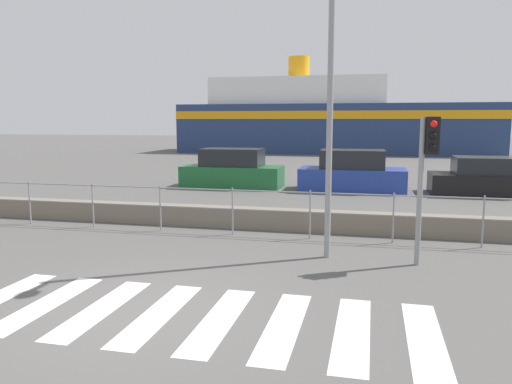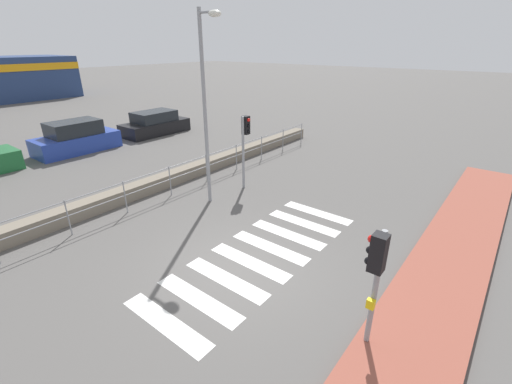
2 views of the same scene
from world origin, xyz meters
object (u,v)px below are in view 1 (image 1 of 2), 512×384
(parked_car_blue, at_px, (352,173))
(parked_car_black, at_px, (489,179))
(parked_car_green, at_px, (232,171))
(traffic_light_far, at_px, (428,157))
(ferry_boat, at_px, (327,121))
(streetlamp, at_px, (330,61))

(parked_car_blue, relative_size, parked_car_black, 0.98)
(parked_car_green, height_order, parked_car_black, parked_car_green)
(traffic_light_far, height_order, parked_car_green, traffic_light_far)
(ferry_boat, bearing_deg, parked_car_black, -71.11)
(ferry_boat, height_order, parked_car_blue, ferry_boat)
(streetlamp, bearing_deg, ferry_boat, 95.15)
(streetlamp, relative_size, ferry_boat, 0.24)
(streetlamp, distance_m, parked_car_black, 11.68)
(traffic_light_far, distance_m, streetlamp, 2.53)
(parked_car_green, xyz_separation_m, parked_car_black, (9.80, 0.00, -0.08))
(streetlamp, xyz_separation_m, parked_car_green, (-4.77, 10.04, -3.14))
(streetlamp, height_order, ferry_boat, ferry_boat)
(parked_car_black, bearing_deg, ferry_boat, 108.89)
(traffic_light_far, relative_size, streetlamp, 0.45)
(ferry_boat, height_order, parked_car_green, ferry_boat)
(streetlamp, relative_size, parked_car_green, 1.52)
(traffic_light_far, distance_m, parked_car_black, 10.66)
(streetlamp, xyz_separation_m, parked_car_black, (5.03, 10.04, -3.22))
(streetlamp, bearing_deg, parked_car_black, 63.41)
(traffic_light_far, relative_size, parked_car_blue, 0.69)
(parked_car_black, bearing_deg, parked_car_blue, 180.00)
(parked_car_blue, distance_m, parked_car_black, 4.94)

